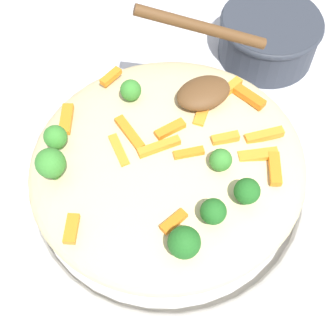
% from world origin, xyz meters
% --- Properties ---
extents(ground_plane, '(2.40, 2.40, 0.00)m').
position_xyz_m(ground_plane, '(0.00, 0.00, 0.00)').
color(ground_plane, silver).
extents(serving_bowl, '(0.31, 0.31, 0.04)m').
position_xyz_m(serving_bowl, '(0.00, 0.00, 0.02)').
color(serving_bowl, silver).
rests_on(serving_bowl, ground_plane).
extents(pasta_mound, '(0.28, 0.27, 0.06)m').
position_xyz_m(pasta_mound, '(0.00, 0.00, 0.07)').
color(pasta_mound, beige).
rests_on(pasta_mound, serving_bowl).
extents(carrot_piece_0, '(0.03, 0.01, 0.01)m').
position_xyz_m(carrot_piece_0, '(0.01, 0.01, 0.11)').
color(carrot_piece_0, orange).
rests_on(carrot_piece_0, pasta_mound).
extents(carrot_piece_1, '(0.02, 0.03, 0.01)m').
position_xyz_m(carrot_piece_1, '(0.08, -0.06, 0.10)').
color(carrot_piece_1, orange).
rests_on(carrot_piece_1, pasta_mound).
extents(carrot_piece_2, '(0.01, 0.04, 0.01)m').
position_xyz_m(carrot_piece_2, '(-0.03, 0.03, 0.10)').
color(carrot_piece_2, orange).
rests_on(carrot_piece_2, pasta_mound).
extents(carrot_piece_3, '(0.04, 0.02, 0.01)m').
position_xyz_m(carrot_piece_3, '(0.09, 0.04, 0.10)').
color(carrot_piece_3, orange).
rests_on(carrot_piece_3, pasta_mound).
extents(carrot_piece_4, '(0.04, 0.02, 0.01)m').
position_xyz_m(carrot_piece_4, '(0.09, -0.03, 0.10)').
color(carrot_piece_4, orange).
rests_on(carrot_piece_4, pasta_mound).
extents(carrot_piece_5, '(0.03, 0.01, 0.01)m').
position_xyz_m(carrot_piece_5, '(0.01, -0.02, 0.11)').
color(carrot_piece_5, orange).
rests_on(carrot_piece_5, pasta_mound).
extents(carrot_piece_6, '(0.03, 0.04, 0.01)m').
position_xyz_m(carrot_piece_6, '(-0.07, 0.08, 0.10)').
color(carrot_piece_6, orange).
rests_on(carrot_piece_6, pasta_mound).
extents(carrot_piece_7, '(0.02, 0.03, 0.01)m').
position_xyz_m(carrot_piece_7, '(-0.11, -0.04, 0.10)').
color(carrot_piece_7, orange).
rests_on(carrot_piece_7, pasta_mound).
extents(carrot_piece_8, '(0.03, 0.03, 0.01)m').
position_xyz_m(carrot_piece_8, '(0.05, 0.02, 0.10)').
color(carrot_piece_8, orange).
rests_on(carrot_piece_8, pasta_mound).
extents(carrot_piece_9, '(0.03, 0.02, 0.01)m').
position_xyz_m(carrot_piece_9, '(-0.01, 0.11, 0.10)').
color(carrot_piece_9, orange).
rests_on(carrot_piece_9, pasta_mound).
extents(carrot_piece_10, '(0.03, 0.02, 0.01)m').
position_xyz_m(carrot_piece_10, '(-0.03, -0.07, 0.10)').
color(carrot_piece_10, orange).
rests_on(carrot_piece_10, pasta_mound).
extents(carrot_piece_11, '(0.04, 0.01, 0.01)m').
position_xyz_m(carrot_piece_11, '(-0.01, 0.00, 0.11)').
color(carrot_piece_11, orange).
rests_on(carrot_piece_11, pasta_mound).
extents(carrot_piece_12, '(0.02, 0.04, 0.01)m').
position_xyz_m(carrot_piece_12, '(0.10, 0.02, 0.10)').
color(carrot_piece_12, orange).
rests_on(carrot_piece_12, pasta_mound).
extents(carrot_piece_13, '(0.04, 0.02, 0.01)m').
position_xyz_m(carrot_piece_13, '(0.07, -0.05, 0.10)').
color(carrot_piece_13, orange).
rests_on(carrot_piece_13, pasta_mound).
extents(carrot_piece_14, '(0.03, 0.01, 0.01)m').
position_xyz_m(carrot_piece_14, '(0.05, -0.02, 0.10)').
color(carrot_piece_14, orange).
rests_on(carrot_piece_14, pasta_mound).
extents(carrot_piece_15, '(0.01, 0.04, 0.01)m').
position_xyz_m(carrot_piece_15, '(-0.04, 0.02, 0.10)').
color(carrot_piece_15, orange).
rests_on(carrot_piece_15, pasta_mound).
extents(broccoli_floret_0, '(0.02, 0.02, 0.03)m').
position_xyz_m(broccoli_floret_0, '(-0.09, 0.05, 0.11)').
color(broccoli_floret_0, '#377928').
rests_on(broccoli_floret_0, pasta_mound).
extents(broccoli_floret_1, '(0.03, 0.03, 0.03)m').
position_xyz_m(broccoli_floret_1, '(-0.10, 0.02, 0.12)').
color(broccoli_floret_1, '#377928').
rests_on(broccoli_floret_1, pasta_mound).
extents(broccoli_floret_2, '(0.02, 0.02, 0.03)m').
position_xyz_m(broccoli_floret_2, '(0.04, -0.08, 0.11)').
color(broccoli_floret_2, '#205B1C').
rests_on(broccoli_floret_2, pasta_mound).
extents(broccoli_floret_3, '(0.02, 0.02, 0.02)m').
position_xyz_m(broccoli_floret_3, '(0.03, -0.04, 0.11)').
color(broccoli_floret_3, '#377928').
rests_on(broccoli_floret_3, pasta_mound).
extents(broccoli_floret_4, '(0.03, 0.03, 0.03)m').
position_xyz_m(broccoli_floret_4, '(-0.03, -0.10, 0.11)').
color(broccoli_floret_4, '#205B1C').
rests_on(broccoli_floret_4, pasta_mound).
extents(broccoli_floret_5, '(0.02, 0.02, 0.02)m').
position_xyz_m(broccoli_floret_5, '(-0.01, 0.07, 0.11)').
color(broccoli_floret_5, '#377928').
rests_on(broccoli_floret_5, pasta_mound).
extents(broccoli_floret_6, '(0.02, 0.02, 0.03)m').
position_xyz_m(broccoli_floret_6, '(0.00, -0.08, 0.11)').
color(broccoli_floret_6, '#205B1C').
rests_on(broccoli_floret_6, pasta_mound).
extents(serving_spoon, '(0.13, 0.12, 0.06)m').
position_xyz_m(serving_spoon, '(0.07, 0.05, 0.12)').
color(serving_spoon, brown).
rests_on(serving_spoon, pasta_mound).
extents(companion_bowl, '(0.13, 0.13, 0.06)m').
position_xyz_m(companion_bowl, '(0.22, 0.14, 0.03)').
color(companion_bowl, '#333842').
rests_on(companion_bowl, ground_plane).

